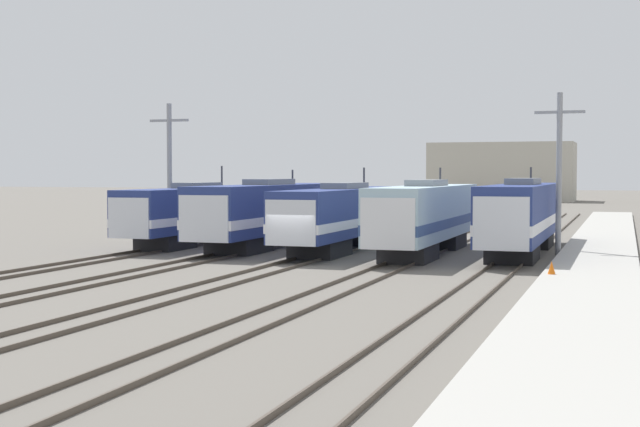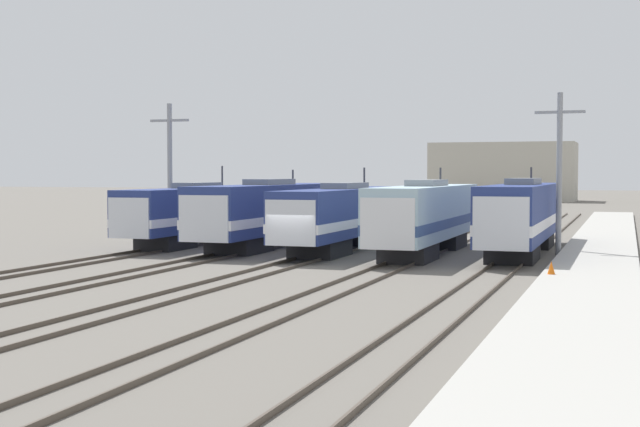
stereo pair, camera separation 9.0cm
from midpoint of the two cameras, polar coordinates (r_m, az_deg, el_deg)
The scene contains 16 objects.
ground_plane at distance 44.65m, azimuth -1.67°, elevation -3.27°, with size 400.00×400.00×0.00m, color #666059.
rail_pair_far_left at distance 49.19m, azimuth -12.90°, elevation -2.70°, with size 1.50×120.00×0.15m.
rail_pair_center_left at distance 46.69m, azimuth -7.55°, elevation -2.94°, with size 1.51×120.00×0.15m.
rail_pair_center at distance 44.64m, azimuth -1.67°, elevation -3.18°, with size 1.51×120.00×0.15m.
rail_pair_center_right at distance 43.10m, azimuth 4.72°, elevation -3.39°, with size 1.51×120.00×0.15m.
rail_pair_far_right at distance 42.13m, azimuth 11.49°, elevation -3.57°, with size 1.50×120.00×0.15m.
locomotive_far_left at distance 57.06m, azimuth -8.01°, elevation 0.05°, with size 2.79×16.74×5.05m.
locomotive_center_left at distance 54.64m, azimuth -3.37°, elevation 0.08°, with size 3.11×18.28×4.78m.
locomotive_center at distance 52.17m, azimuth 1.50°, elevation -0.14°, with size 2.93×18.22×4.91m.
locomotive_center_right at distance 49.85m, azimuth 6.76°, elevation -0.18°, with size 2.92×17.39×4.89m.
locomotive_far_right at distance 50.93m, azimuth 12.86°, elevation -0.12°, with size 2.87×18.82×4.92m.
catenary_tower_left at distance 58.16m, azimuth -9.54°, elevation 2.76°, with size 2.72×0.32×9.02m.
catenary_tower_right at distance 51.17m, azimuth 15.11°, elevation 2.73°, with size 2.72×0.32×9.02m.
platform at distance 41.78m, azimuth 17.12°, elevation -3.57°, with size 4.00×120.00×0.32m.
traffic_cone at distance 38.77m, azimuth 14.65°, elevation -3.37°, with size 0.32×0.32×0.56m.
depot_building at distance 148.24m, azimuth 11.68°, elevation 2.63°, with size 22.84×11.30×9.42m.
Camera 2 is at (15.79, -41.51, 4.59)m, focal length 50.00 mm.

